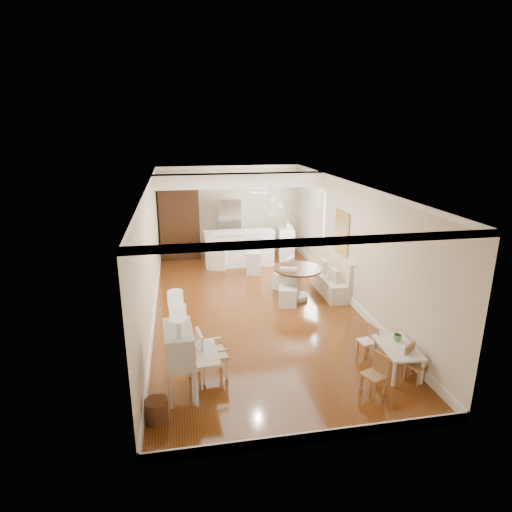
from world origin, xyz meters
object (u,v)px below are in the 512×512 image
object	(u,v)px
kids_chair_c	(416,364)
breakfast_counter	(239,248)
slip_chair_far	(283,273)
wicker_basket	(157,411)
kids_chair_a	(374,374)
bar_stool_right	(253,256)
bar_stool_left	(218,251)
fridge	(241,227)
slip_chair_near	(288,288)
dining_table	(297,283)
sideboard	(286,243)
pantry_cabinet	(179,222)
secretary_bureau	(180,361)
gustavian_armchair	(212,353)
kids_chair_b	(367,341)
kids_table	(397,359)

from	to	relation	value
kids_chair_c	breakfast_counter	size ratio (longest dim) A/B	0.30
slip_chair_far	breakfast_counter	bearing A→B (deg)	-120.51
wicker_basket	breakfast_counter	distance (m)	7.10
kids_chair_a	bar_stool_right	distance (m)	5.93
breakfast_counter	bar_stool_left	size ratio (longest dim) A/B	1.89
breakfast_counter	fridge	bearing A→B (deg)	79.22
breakfast_counter	slip_chair_near	bearing A→B (deg)	-77.88
dining_table	bar_stool_left	distance (m)	3.07
wicker_basket	sideboard	bearing A→B (deg)	62.91
slip_chair_far	pantry_cabinet	xyz separation A→B (m)	(-2.53, 3.17, 0.73)
secretary_bureau	slip_chair_far	distance (m)	4.82
fridge	kids_chair_a	bearing A→B (deg)	-83.11
bar_stool_left	bar_stool_right	size ratio (longest dim) A/B	1.08
gustavian_armchair	slip_chair_far	distance (m)	4.25
breakfast_counter	dining_table	bearing A→B (deg)	-70.44
dining_table	bar_stool_left	size ratio (longest dim) A/B	1.05
bar_stool_left	fridge	size ratio (longest dim) A/B	0.60
secretary_bureau	slip_chair_far	xyz separation A→B (m)	(2.63, 4.03, -0.12)
kids_chair_b	bar_stool_right	bearing A→B (deg)	-175.35
kids_chair_c	dining_table	size ratio (longest dim) A/B	0.54
gustavian_armchair	breakfast_counter	world-z (taller)	breakfast_counter
slip_chair_far	bar_stool_left	world-z (taller)	bar_stool_left
secretary_bureau	bar_stool_right	distance (m)	5.69
slip_chair_near	bar_stool_right	xyz separation A→B (m)	(-0.40, 2.33, 0.07)
kids_chair_b	bar_stool_right	distance (m)	4.94
kids_table	kids_chair_a	world-z (taller)	kids_chair_a
pantry_cabinet	slip_chair_far	bearing A→B (deg)	-51.39
wicker_basket	bar_stool_right	xyz separation A→B (m)	(2.43, 5.94, 0.34)
secretary_bureau	pantry_cabinet	world-z (taller)	pantry_cabinet
bar_stool_right	sideboard	bearing A→B (deg)	54.58
wicker_basket	fridge	distance (m)	8.19
slip_chair_far	gustavian_armchair	bearing A→B (deg)	7.97
slip_chair_near	pantry_cabinet	xyz separation A→B (m)	(-2.38, 4.23, 0.72)
secretary_bureau	breakfast_counter	bearing A→B (deg)	70.32
secretary_bureau	slip_chair_near	world-z (taller)	secretary_bureau
slip_chair_near	bar_stool_left	distance (m)	3.22
bar_stool_left	bar_stool_right	distance (m)	1.10
kids_chair_c	sideboard	size ratio (longest dim) A/B	0.61
gustavian_armchair	bar_stool_right	world-z (taller)	bar_stool_right
kids_table	pantry_cabinet	distance (m)	8.11
fridge	bar_stool_right	bearing A→B (deg)	-87.50
gustavian_armchair	kids_chair_a	bearing A→B (deg)	-120.08
breakfast_counter	pantry_cabinet	bearing A→B (deg)	147.57
pantry_cabinet	sideboard	xyz separation A→B (m)	(3.23, -0.65, -0.66)
kids_table	kids_chair_c	bearing A→B (deg)	-63.12
fridge	kids_chair_b	bearing A→B (deg)	-78.81
slip_chair_far	fridge	bearing A→B (deg)	-130.83
gustavian_armchair	sideboard	size ratio (longest dim) A/B	0.83
kids_chair_a	slip_chair_far	bearing A→B (deg)	160.67
secretary_bureau	kids_chair_b	distance (m)	3.37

